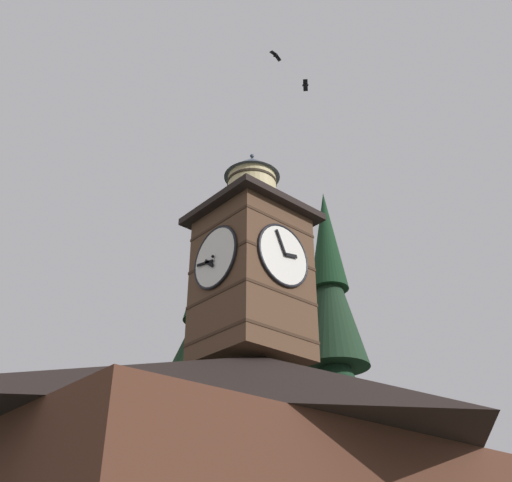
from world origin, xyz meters
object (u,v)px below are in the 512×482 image
pine_tree_aside (338,411)px  flying_bird_high (305,85)px  pine_tree_behind (199,449)px  flying_bird_low (275,55)px  moon (88,399)px  clock_tower (252,267)px

pine_tree_aside → flying_bird_high: size_ratio=27.10×
pine_tree_behind → flying_bird_low: size_ratio=26.86×
flying_bird_low → pine_tree_behind: bearing=-112.3°
moon → flying_bird_high: flying_bird_high is taller
flying_bird_high → moon: bearing=-103.0°
pine_tree_behind → moon: 32.03m
clock_tower → pine_tree_behind: clock_tower is taller
moon → clock_tower: bearing=72.2°
pine_tree_behind → flying_bird_high: bearing=99.3°
clock_tower → flying_bird_high: (-3.20, 0.06, 10.46)m
clock_tower → flying_bird_high: 10.94m
flying_bird_low → pine_tree_aside: bearing=-147.8°
pine_tree_aside → flying_bird_low: (7.91, 4.98, 10.71)m
clock_tower → flying_bird_high: bearing=178.9°
flying_bird_high → flying_bird_low: bearing=30.2°
pine_tree_aside → moon: 33.80m
flying_bird_high → flying_bird_low: 5.93m
clock_tower → moon: 37.06m
pine_tree_aside → flying_bird_high: flying_bird_high is taller
flying_bird_high → flying_bird_low: flying_bird_high is taller
clock_tower → pine_tree_aside: (-6.79, -2.40, -3.43)m
pine_tree_aside → moon: pine_tree_aside is taller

